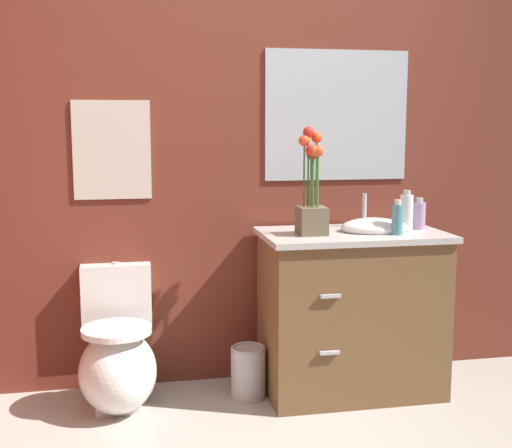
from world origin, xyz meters
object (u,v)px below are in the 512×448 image
toilet (118,360)px  soap_bottle (419,215)px  lotion_bottle (397,219)px  hand_wash_bottle (406,212)px  wall_poster (112,150)px  trash_bin (248,372)px  wall_mirror (337,116)px  flower_vase (312,195)px  vanity_cabinet (351,310)px

toilet → soap_bottle: soap_bottle is taller
toilet → lotion_bottle: bearing=-6.2°
hand_wash_bottle → wall_poster: (-1.49, 0.32, 0.32)m
lotion_bottle → trash_bin: lotion_bottle is taller
trash_bin → wall_mirror: bearing=27.4°
hand_wash_bottle → flower_vase: bearing=-178.5°
vanity_cabinet → wall_poster: (-1.21, 0.29, 0.83)m
wall_mirror → hand_wash_bottle: bearing=-48.8°
flower_vase → toilet: bearing=176.2°
flower_vase → wall_mirror: 0.57m
lotion_bottle → hand_wash_bottle: size_ratio=0.83×
soap_bottle → flower_vase: bearing=-173.9°
hand_wash_bottle → wall_poster: 1.55m
vanity_cabinet → lotion_bottle: size_ratio=5.89×
trash_bin → wall_mirror: size_ratio=0.34×
flower_vase → wall_poster: 1.05m
flower_vase → soap_bottle: size_ratio=3.26×
vanity_cabinet → hand_wash_bottle: (0.28, -0.03, 0.51)m
flower_vase → vanity_cabinet: bearing=9.5°
vanity_cabinet → soap_bottle: bearing=4.0°
trash_bin → hand_wash_bottle: bearing=-2.6°
toilet → flower_vase: 1.27m
vanity_cabinet → soap_bottle: size_ratio=6.26×
toilet → trash_bin: size_ratio=2.54×
hand_wash_bottle → wall_mirror: (-0.28, 0.32, 0.50)m
wall_poster → hand_wash_bottle: bearing=-12.1°
soap_bottle → lotion_bottle: 0.24m
vanity_cabinet → trash_bin: 0.63m
hand_wash_bottle → toilet: bearing=178.0°
soap_bottle → lotion_bottle: lotion_bottle is taller
toilet → flower_vase: flower_vase is taller
soap_bottle → lotion_bottle: bearing=-140.8°
soap_bottle → wall_mirror: wall_mirror is taller
trash_bin → wall_mirror: (0.55, 0.28, 1.31)m
flower_vase → hand_wash_bottle: flower_vase is taller
wall_mirror → trash_bin: bearing=-152.6°
hand_wash_bottle → lotion_bottle: bearing=-132.4°
toilet → wall_poster: 1.06m
toilet → hand_wash_bottle: 1.65m
hand_wash_bottle → trash_bin: 1.16m
toilet → wall_poster: bearing=90.0°
vanity_cabinet → wall_mirror: (-0.00, 0.29, 1.01)m
wall_poster → wall_mirror: size_ratio=0.63×
lotion_bottle → wall_mirror: wall_mirror is taller
wall_poster → flower_vase: bearing=-18.9°
flower_vase → hand_wash_bottle: (0.51, 0.01, -0.10)m
toilet → wall_poster: (0.00, 0.27, 1.03)m
toilet → hand_wash_bottle: hand_wash_bottle is taller
toilet → vanity_cabinet: 1.22m
vanity_cabinet → flower_vase: (-0.23, -0.04, 0.62)m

